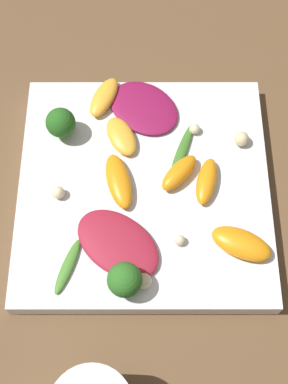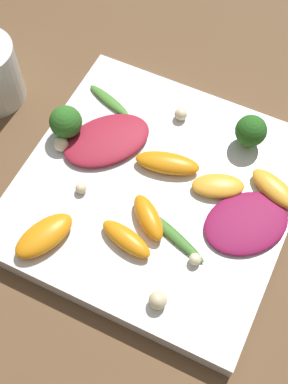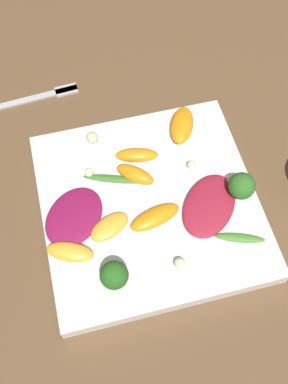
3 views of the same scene
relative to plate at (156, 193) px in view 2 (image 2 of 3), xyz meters
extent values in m
plane|color=brown|center=(0.00, 0.00, -0.01)|extent=(2.40, 2.40, 0.00)
cube|color=white|center=(0.00, 0.00, 0.00)|extent=(0.30, 0.30, 0.02)
ellipsoid|color=maroon|center=(0.08, -0.03, 0.02)|extent=(0.12, 0.12, 0.01)
ellipsoid|color=maroon|center=(-0.11, 0.00, 0.02)|extent=(0.12, 0.12, 0.01)
ellipsoid|color=orange|center=(-0.01, 0.04, 0.02)|extent=(0.06, 0.06, 0.02)
ellipsoid|color=#FCAD33|center=(-0.12, -0.05, 0.02)|extent=(0.07, 0.05, 0.02)
ellipsoid|color=orange|center=(0.00, 0.07, 0.02)|extent=(0.07, 0.04, 0.02)
ellipsoid|color=#FCAD33|center=(-0.06, -0.03, 0.02)|extent=(0.07, 0.05, 0.01)
ellipsoid|color=orange|center=(0.08, 0.11, 0.02)|extent=(0.06, 0.08, 0.02)
ellipsoid|color=orange|center=(0.00, -0.03, 0.02)|extent=(0.08, 0.04, 0.02)
cylinder|color=#84AD5B|center=(0.12, -0.02, 0.02)|extent=(0.01, 0.01, 0.01)
sphere|color=#2D6B23|center=(0.12, -0.02, 0.04)|extent=(0.04, 0.04, 0.04)
cylinder|color=#84AD5B|center=(-0.07, -0.10, 0.02)|extent=(0.01, 0.01, 0.01)
sphere|color=#26601E|center=(-0.07, -0.10, 0.04)|extent=(0.04, 0.04, 0.04)
ellipsoid|color=#47842D|center=(0.10, -0.08, 0.02)|extent=(0.07, 0.03, 0.01)
ellipsoid|color=#3D7528|center=(-0.04, 0.05, 0.02)|extent=(0.09, 0.04, 0.01)
sphere|color=beige|center=(-0.07, 0.06, 0.02)|extent=(0.01, 0.01, 0.01)
sphere|color=beige|center=(0.12, 0.00, 0.02)|extent=(0.02, 0.02, 0.02)
sphere|color=beige|center=(0.07, 0.04, 0.02)|extent=(0.01, 0.01, 0.01)
sphere|color=beige|center=(0.01, -0.10, 0.02)|extent=(0.02, 0.02, 0.02)
sphere|color=beige|center=(-0.06, 0.12, 0.02)|extent=(0.02, 0.02, 0.02)
camera|label=1|loc=(0.28, 0.00, 0.59)|focal=50.00mm
camera|label=2|loc=(-0.12, 0.27, 0.53)|focal=50.00mm
camera|label=3|loc=(-0.08, -0.28, 0.57)|focal=42.00mm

